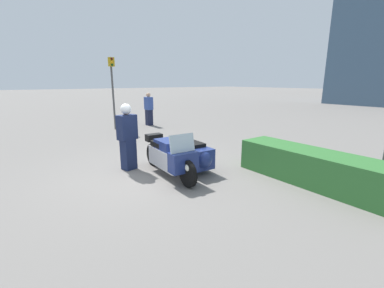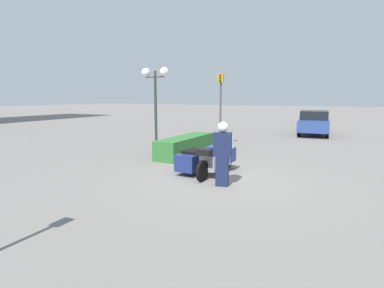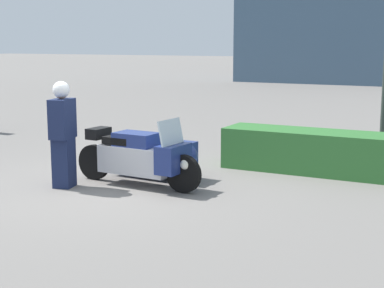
% 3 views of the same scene
% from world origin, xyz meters
% --- Properties ---
extents(ground_plane, '(160.00, 160.00, 0.00)m').
position_xyz_m(ground_plane, '(0.00, 0.00, 0.00)').
color(ground_plane, slate).
extents(police_motorcycle, '(2.38, 1.39, 1.14)m').
position_xyz_m(police_motorcycle, '(0.52, 0.61, 0.46)').
color(police_motorcycle, black).
rests_on(police_motorcycle, ground).
extents(officer_rider, '(0.39, 0.52, 1.71)m').
position_xyz_m(officer_rider, '(-0.54, -0.34, 0.91)').
color(officer_rider, '#192347').
rests_on(officer_rider, ground).
extents(hedge_bush_curbside, '(3.56, 0.91, 0.75)m').
position_xyz_m(hedge_bush_curbside, '(2.89, 2.60, 0.37)').
color(hedge_bush_curbside, '#337033').
rests_on(hedge_bush_curbside, ground).
extents(twin_lamp_post, '(0.41, 1.40, 3.66)m').
position_xyz_m(twin_lamp_post, '(3.61, 4.55, 3.01)').
color(twin_lamp_post, '#2D3833').
rests_on(twin_lamp_post, ground).
extents(traffic_light_near, '(0.23, 0.27, 3.43)m').
position_xyz_m(traffic_light_near, '(5.45, 2.12, 2.25)').
color(traffic_light_near, '#4C4C4C').
rests_on(traffic_light_near, ground).
extents(parked_car_background, '(4.54, 2.03, 1.52)m').
position_xyz_m(parked_car_background, '(12.51, -1.43, 0.79)').
color(parked_car_background, '#2D478C').
rests_on(parked_car_background, ground).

